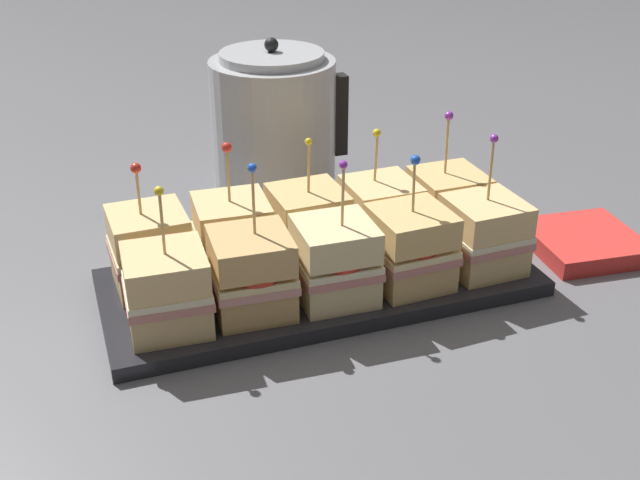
# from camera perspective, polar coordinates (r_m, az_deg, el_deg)

# --- Properties ---
(ground_plane) EXTENTS (6.00, 6.00, 0.00)m
(ground_plane) POSITION_cam_1_polar(r_m,az_deg,el_deg) (0.97, 0.00, -3.51)
(ground_plane) COLOR slate
(serving_platter) EXTENTS (0.51, 0.21, 0.02)m
(serving_platter) POSITION_cam_1_polar(r_m,az_deg,el_deg) (0.96, 0.00, -3.05)
(serving_platter) COLOR #232328
(serving_platter) RESTS_ON ground_plane
(sandwich_front_far_left) EXTENTS (0.09, 0.09, 0.17)m
(sandwich_front_far_left) POSITION_cam_1_polar(r_m,az_deg,el_deg) (0.86, -10.84, -3.54)
(sandwich_front_far_left) COLOR #DBB77A
(sandwich_front_far_left) RESTS_ON serving_platter
(sandwich_front_left) EXTENTS (0.09, 0.09, 0.17)m
(sandwich_front_left) POSITION_cam_1_polar(r_m,az_deg,el_deg) (0.87, -4.88, -2.40)
(sandwich_front_left) COLOR tan
(sandwich_front_left) RESTS_ON serving_platter
(sandwich_front_center) EXTENTS (0.09, 0.09, 0.17)m
(sandwich_front_center) POSITION_cam_1_polar(r_m,az_deg,el_deg) (0.90, 1.08, -1.53)
(sandwich_front_center) COLOR beige
(sandwich_front_center) RESTS_ON serving_platter
(sandwich_front_right) EXTENTS (0.09, 0.09, 0.16)m
(sandwich_front_right) POSITION_cam_1_polar(r_m,az_deg,el_deg) (0.93, 6.45, -0.57)
(sandwich_front_right) COLOR tan
(sandwich_front_right) RESTS_ON serving_platter
(sandwich_front_far_right) EXTENTS (0.09, 0.09, 0.17)m
(sandwich_front_far_right) POSITION_cam_1_polar(r_m,az_deg,el_deg) (0.98, 11.59, 0.36)
(sandwich_front_far_right) COLOR #DBB77A
(sandwich_front_far_right) RESTS_ON serving_platter
(sandwich_back_far_left) EXTENTS (0.09, 0.09, 0.15)m
(sandwich_back_far_left) POSITION_cam_1_polar(r_m,az_deg,el_deg) (0.94, -12.00, -0.66)
(sandwich_back_far_left) COLOR #DBB77A
(sandwich_back_far_left) RESTS_ON serving_platter
(sandwich_back_left) EXTENTS (0.09, 0.09, 0.17)m
(sandwich_back_left) POSITION_cam_1_polar(r_m,az_deg,el_deg) (0.95, -6.23, 0.24)
(sandwich_back_left) COLOR #DBB77A
(sandwich_back_left) RESTS_ON serving_platter
(sandwich_back_center) EXTENTS (0.09, 0.09, 0.16)m
(sandwich_back_center) POSITION_cam_1_polar(r_m,az_deg,el_deg) (0.97, -0.95, 1.00)
(sandwich_back_center) COLOR tan
(sandwich_back_center) RESTS_ON serving_platter
(sandwich_back_right) EXTENTS (0.09, 0.09, 0.16)m
(sandwich_back_right) POSITION_cam_1_polar(r_m,az_deg,el_deg) (1.01, 4.30, 1.81)
(sandwich_back_right) COLOR #DBB77A
(sandwich_back_right) RESTS_ON serving_platter
(sandwich_back_far_right) EXTENTS (0.09, 0.09, 0.17)m
(sandwich_back_far_right) POSITION_cam_1_polar(r_m,az_deg,el_deg) (1.05, 9.04, 2.48)
(sandwich_back_far_right) COLOR tan
(sandwich_back_far_right) RESTS_ON serving_platter
(kettle_steel) EXTENTS (0.20, 0.18, 0.24)m
(kettle_steel) POSITION_cam_1_polar(r_m,az_deg,el_deg) (1.19, -3.28, 8.10)
(kettle_steel) COLOR #B7BABF
(kettle_steel) RESTS_ON ground_plane
(napkin_stack) EXTENTS (0.14, 0.14, 0.02)m
(napkin_stack) POSITION_cam_1_polar(r_m,az_deg,el_deg) (1.11, 18.25, -0.14)
(napkin_stack) COLOR red
(napkin_stack) RESTS_ON ground_plane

